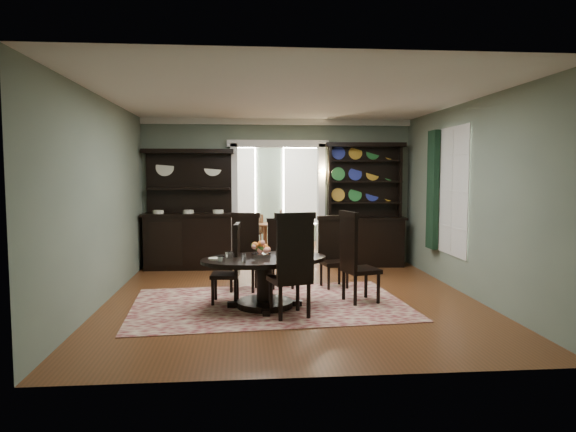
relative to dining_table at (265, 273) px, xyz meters
name	(u,v)px	position (x,y,z in m)	size (l,w,h in m)	color
room	(291,195)	(0.42, 0.49, 1.08)	(5.51, 6.01, 3.01)	brown
parlor	(271,188)	(0.42, 5.98, 1.02)	(3.51, 3.50, 3.01)	brown
doorway_trim	(278,187)	(0.42, 3.45, 1.12)	(2.08, 0.25, 2.57)	silver
right_window	(443,191)	(3.12, 1.38, 1.11)	(0.15, 1.47, 2.12)	white
wall_sconce	(325,174)	(1.37, 3.30, 1.39)	(0.27, 0.21, 0.21)	gold
rug	(270,304)	(0.08, 0.14, -0.49)	(3.90, 2.48, 0.01)	maroon
dining_table	(265,273)	(0.00, 0.00, 0.00)	(2.02, 2.01, 0.71)	black
centerpiece	(261,252)	(-0.05, 0.06, 0.28)	(1.39, 0.89, 0.23)	silver
chair_far_left	(245,250)	(-0.27, 1.15, 0.16)	(0.53, 0.51, 1.25)	black
chair_far_mid	(280,251)	(0.32, 1.31, 0.11)	(0.46, 0.44, 1.15)	black
chair_far_right	(332,250)	(1.18, 1.24, 0.13)	(0.52, 0.50, 1.19)	black
chair_end_left	(232,261)	(-0.46, 0.27, 0.12)	(0.44, 0.46, 1.17)	black
chair_end_right	(354,255)	(1.31, 0.13, 0.21)	(0.58, 0.60, 1.35)	black
chair_near	(293,263)	(0.34, -0.61, 0.24)	(0.63, 0.61, 1.40)	black
sideboard	(189,227)	(-1.38, 3.17, 0.33)	(1.81, 0.67, 2.37)	black
welsh_dresser	(365,221)	(2.20, 3.18, 0.42)	(1.65, 0.69, 2.52)	black
parlor_table	(265,234)	(0.22, 5.09, -0.04)	(0.75, 0.75, 0.69)	#582D19
parlor_chair_left	(256,231)	(0.01, 5.36, -0.01)	(0.43, 0.42, 0.90)	#582D19
parlor_chair_right	(286,230)	(0.72, 5.00, 0.06)	(0.46, 0.44, 1.03)	#582D19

